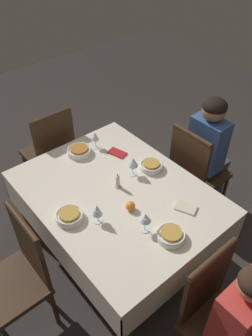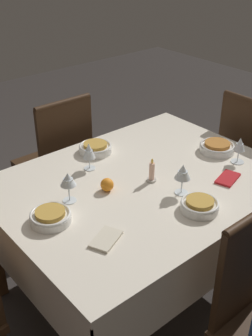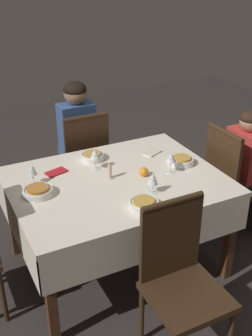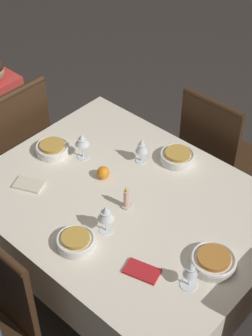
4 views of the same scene
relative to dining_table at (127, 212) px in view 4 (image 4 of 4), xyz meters
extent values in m
plane|color=#332D2B|center=(0.00, 0.00, -0.65)|extent=(8.00, 8.00, 0.00)
cube|color=silver|center=(0.00, 0.00, 0.07)|extent=(1.44, 1.10, 0.04)
cube|color=silver|center=(0.00, 0.54, -0.08)|extent=(1.44, 0.01, 0.25)
cube|color=silver|center=(0.00, -0.54, -0.08)|extent=(1.44, 0.01, 0.25)
cube|color=silver|center=(0.71, 0.00, -0.08)|extent=(0.01, 1.10, 0.25)
cube|color=silver|center=(-0.71, 0.00, -0.08)|extent=(0.01, 1.10, 0.25)
cube|color=#4C2D19|center=(-0.65, 0.48, -0.30)|extent=(0.06, 0.06, 0.70)
cube|color=#382314|center=(-0.07, -0.70, 0.05)|extent=(0.38, 0.03, 0.49)
cube|color=#382314|center=(-1.06, 0.06, -0.21)|extent=(0.42, 0.42, 0.04)
cube|color=#382314|center=(-0.86, 0.06, 0.05)|extent=(0.03, 0.38, 0.49)
cylinder|color=#382314|center=(-0.86, 0.06, 0.29)|extent=(0.04, 0.37, 0.04)
cylinder|color=#382314|center=(-1.24, 0.24, -0.44)|extent=(0.03, 0.03, 0.42)
cylinder|color=#382314|center=(-0.88, 0.24, -0.44)|extent=(0.03, 0.03, 0.42)
cylinder|color=#382314|center=(-0.88, -0.13, -0.44)|extent=(0.03, 0.03, 0.42)
cube|color=#382314|center=(-0.01, 0.89, -0.21)|extent=(0.42, 0.42, 0.04)
cube|color=#382314|center=(-0.01, 0.70, 0.05)|extent=(0.38, 0.03, 0.49)
cylinder|color=#382314|center=(-0.01, 0.70, 0.29)|extent=(0.37, 0.04, 0.04)
cylinder|color=#382314|center=(-0.19, 1.07, -0.44)|extent=(0.03, 0.03, 0.42)
cylinder|color=#382314|center=(0.18, 0.71, -0.44)|extent=(0.03, 0.03, 0.42)
cylinder|color=#382314|center=(-0.19, 0.71, -0.44)|extent=(0.03, 0.03, 0.42)
cylinder|color=white|center=(0.02, -0.36, 0.10)|extent=(0.17, 0.17, 0.04)
torus|color=white|center=(0.02, -0.36, 0.12)|extent=(0.17, 0.17, 0.01)
cylinder|color=gold|center=(0.02, -0.36, 0.13)|extent=(0.13, 0.13, 0.02)
cylinder|color=white|center=(0.07, -0.21, 0.09)|extent=(0.06, 0.06, 0.00)
cylinder|color=white|center=(0.07, -0.21, 0.13)|extent=(0.01, 0.01, 0.08)
cone|color=white|center=(0.07, -0.21, 0.20)|extent=(0.08, 0.08, 0.07)
cylinder|color=white|center=(0.07, -0.21, 0.19)|extent=(0.05, 0.05, 0.03)
cylinder|color=white|center=(-0.53, 0.00, 0.10)|extent=(0.18, 0.18, 0.04)
torus|color=white|center=(-0.53, 0.00, 0.12)|extent=(0.18, 0.18, 0.01)
cylinder|color=gold|center=(-0.53, 0.00, 0.13)|extent=(0.13, 0.13, 0.02)
cylinder|color=white|center=(-0.38, 0.08, 0.09)|extent=(0.06, 0.06, 0.00)
cylinder|color=white|center=(-0.38, 0.08, 0.13)|extent=(0.01, 0.01, 0.08)
cone|color=white|center=(-0.38, 0.08, 0.20)|extent=(0.07, 0.07, 0.06)
cylinder|color=white|center=(-0.38, 0.08, 0.19)|extent=(0.04, 0.04, 0.03)
cylinder|color=white|center=(0.00, 0.39, 0.10)|extent=(0.18, 0.18, 0.04)
torus|color=white|center=(0.00, 0.39, 0.12)|extent=(0.18, 0.18, 0.01)
cylinder|color=gold|center=(0.00, 0.39, 0.13)|extent=(0.13, 0.13, 0.02)
cylinder|color=white|center=(-0.13, 0.26, 0.09)|extent=(0.06, 0.06, 0.00)
cylinder|color=white|center=(-0.13, 0.26, 0.12)|extent=(0.01, 0.01, 0.06)
cone|color=white|center=(-0.13, 0.26, 0.19)|extent=(0.07, 0.07, 0.08)
cylinder|color=white|center=(-0.13, 0.26, 0.18)|extent=(0.04, 0.04, 0.04)
cylinder|color=white|center=(0.53, -0.04, 0.10)|extent=(0.20, 0.20, 0.04)
torus|color=white|center=(0.53, -0.04, 0.12)|extent=(0.19, 0.19, 0.01)
cylinder|color=#B2702D|center=(0.53, -0.04, 0.13)|extent=(0.14, 0.14, 0.02)
cylinder|color=white|center=(0.52, -0.19, 0.09)|extent=(0.07, 0.07, 0.00)
cylinder|color=white|center=(0.52, -0.19, 0.12)|extent=(0.01, 0.01, 0.07)
cone|color=white|center=(0.52, -0.19, 0.19)|extent=(0.06, 0.06, 0.07)
cylinder|color=white|center=(0.52, -0.19, 0.18)|extent=(0.04, 0.04, 0.03)
cylinder|color=beige|center=(0.03, -0.04, 0.09)|extent=(0.05, 0.05, 0.01)
cylinder|color=beige|center=(0.03, -0.04, 0.14)|extent=(0.03, 0.03, 0.09)
ellipsoid|color=#F9C64C|center=(0.03, -0.04, 0.20)|extent=(0.01, 0.01, 0.03)
sphere|color=orange|center=(-0.19, 0.04, 0.12)|extent=(0.06, 0.06, 0.06)
cube|color=red|center=(0.34, -0.27, 0.09)|extent=(0.17, 0.12, 0.01)
cube|color=beige|center=(-0.43, -0.25, 0.09)|extent=(0.17, 0.14, 0.01)
camera|label=1|loc=(-1.31, 1.01, 1.73)|focal=35.00mm
camera|label=2|loc=(-1.23, -1.33, 1.20)|focal=45.00mm
camera|label=3|loc=(1.07, 2.28, 1.48)|focal=45.00mm
camera|label=4|loc=(1.17, -1.30, 1.85)|focal=55.00mm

